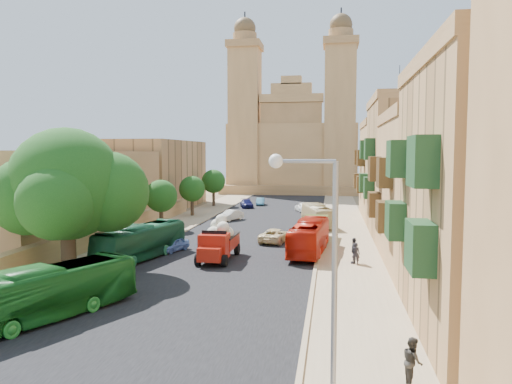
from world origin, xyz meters
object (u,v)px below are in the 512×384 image
(streetlamp, at_px, (319,254))
(olive_pickup, at_px, (314,229))
(red_truck, at_px, (218,241))
(car_dkblue, at_px, (247,204))
(ficus_tree, at_px, (68,188))
(pedestrian_a, at_px, (356,254))
(street_tree_d, at_px, (214,181))
(car_cream, at_px, (275,235))
(street_tree_b, at_px, (161,196))
(bus_green_south, at_px, (48,292))
(bus_green_north, at_px, (141,242))
(car_white_a, at_px, (231,215))
(church, at_px, (294,147))
(pedestrian_b, at_px, (413,361))
(car_blue_b, at_px, (260,202))
(street_tree_a, at_px, (112,217))
(car_blue_a, at_px, (173,245))
(bus_cream_east, at_px, (317,215))
(pedestrian_c, at_px, (354,251))
(car_white_b, at_px, (303,207))
(bus_red_east, at_px, (309,237))
(street_tree_c, at_px, (192,189))

(streetlamp, bearing_deg, olive_pickup, 92.19)
(red_truck, xyz_separation_m, car_dkblue, (-4.04, 36.38, -0.90))
(ficus_tree, distance_m, pedestrian_a, 20.82)
(street_tree_d, height_order, car_cream, street_tree_d)
(street_tree_b, relative_size, bus_green_south, 0.55)
(red_truck, bearing_deg, bus_green_north, -174.86)
(car_white_a, distance_m, car_dkblue, 14.32)
(church, xyz_separation_m, red_truck, (-0.48, -68.65, -8.01))
(bus_green_south, xyz_separation_m, pedestrian_b, (16.77, -4.58, -0.48))
(car_blue_b, xyz_separation_m, pedestrian_a, (12.89, -40.23, 0.26))
(bus_green_south, distance_m, pedestrian_b, 17.39)
(car_dkblue, bearing_deg, bus_green_south, -106.79)
(bus_green_north, bearing_deg, car_cream, 55.44)
(street_tree_a, distance_m, street_tree_b, 12.02)
(church, relative_size, street_tree_b, 6.78)
(car_blue_b, bearing_deg, car_blue_a, -98.27)
(church, xyz_separation_m, street_tree_a, (-10.00, -66.61, -6.60))
(car_white_a, bearing_deg, red_truck, -56.08)
(bus_cream_east, relative_size, pedestrian_b, 5.00)
(church, distance_m, car_dkblue, 33.78)
(car_dkblue, bearing_deg, car_blue_a, -106.21)
(olive_pickup, relative_size, bus_green_north, 0.54)
(pedestrian_a, bearing_deg, car_dkblue, -57.13)
(car_blue_a, bearing_deg, olive_pickup, 51.12)
(street_tree_d, relative_size, pedestrian_c, 2.92)
(car_dkblue, xyz_separation_m, car_white_b, (8.67, -4.08, 0.09))
(car_dkblue, height_order, car_blue_b, car_dkblue)
(street_tree_b, relative_size, bus_cream_east, 0.62)
(olive_pickup, xyz_separation_m, car_white_a, (-10.54, 12.03, -0.40))
(car_white_b, bearing_deg, bus_green_north, 54.01)
(street_tree_a, bearing_deg, bus_red_east, 5.53)
(ficus_tree, height_order, pedestrian_a, ficus_tree)
(bus_green_south, xyz_separation_m, car_white_a, (1.73, 36.66, -0.72))
(street_tree_d, bearing_deg, car_cream, -66.44)
(street_tree_b, bearing_deg, bus_green_north, -76.50)
(bus_green_north, distance_m, pedestrian_a, 16.42)
(bus_green_north, xyz_separation_m, car_white_a, (2.46, 22.61, -0.73))
(car_blue_a, height_order, car_white_a, car_white_a)
(church, bearing_deg, pedestrian_a, -81.80)
(olive_pickup, distance_m, pedestrian_b, 29.56)
(pedestrian_a, xyz_separation_m, pedestrian_c, (-0.11, 0.38, 0.15))
(church, height_order, car_white_b, church)
(red_truck, distance_m, bus_red_east, 7.70)
(pedestrian_b, bearing_deg, church, -1.61)
(red_truck, distance_m, pedestrian_c, 10.28)
(street_tree_c, height_order, streetlamp, streetlamp)
(street_tree_d, relative_size, car_blue_a, 1.69)
(street_tree_c, height_order, bus_red_east, street_tree_c)
(street_tree_b, relative_size, car_white_b, 1.30)
(red_truck, relative_size, bus_green_south, 0.61)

